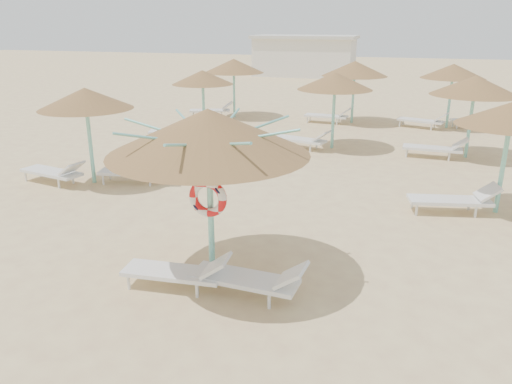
% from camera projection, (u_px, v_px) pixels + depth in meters
% --- Properties ---
extents(ground, '(120.00, 120.00, 0.00)m').
position_uv_depth(ground, '(223.00, 289.00, 8.58)').
color(ground, '#DDC587').
rests_on(ground, ground).
extents(main_palapa, '(3.38, 3.38, 3.03)m').
position_uv_depth(main_palapa, '(208.00, 133.00, 8.16)').
color(main_palapa, '#77CFBF').
rests_on(main_palapa, ground).
extents(lounger_main_a, '(1.90, 0.70, 0.68)m').
position_uv_depth(lounger_main_a, '(180.00, 271.00, 8.49)').
color(lounger_main_a, white).
rests_on(lounger_main_a, ground).
extents(lounger_main_b, '(1.98, 0.71, 0.71)m').
position_uv_depth(lounger_main_b, '(252.00, 279.00, 8.23)').
color(lounger_main_b, white).
rests_on(lounger_main_b, ground).
extents(palapa_field, '(14.31, 13.76, 2.72)m').
position_uv_depth(palapa_field, '(333.00, 80.00, 18.23)').
color(palapa_field, '#77CFBF').
rests_on(palapa_field, ground).
extents(service_hut, '(8.40, 4.40, 3.25)m').
position_uv_depth(service_hut, '(305.00, 56.00, 41.34)').
color(service_hut, silver).
rests_on(service_hut, ground).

